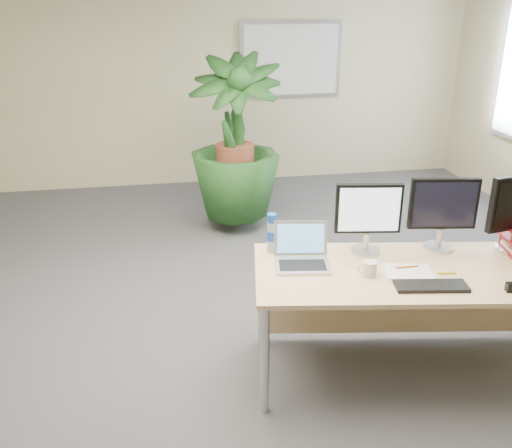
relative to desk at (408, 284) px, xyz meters
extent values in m
plane|color=#4B4B50|center=(-1.00, 0.22, -0.60)|extent=(8.00, 8.00, 0.00)
cube|color=#CABC8F|center=(-1.00, 4.22, 0.75)|extent=(7.00, 0.04, 2.70)
cube|color=#ABABAF|center=(0.20, 4.19, 0.95)|extent=(1.30, 0.03, 0.95)
cube|color=silver|center=(0.20, 4.17, 0.95)|extent=(1.20, 0.01, 0.85)
cube|color=tan|center=(-0.02, -0.11, 0.15)|extent=(2.08, 1.14, 0.03)
cube|color=tan|center=(0.04, 0.27, -0.23)|extent=(1.86, 0.32, 0.61)
cylinder|color=silver|center=(-1.00, -0.32, -0.23)|extent=(0.05, 0.05, 0.73)
cylinder|color=silver|center=(-0.89, 0.40, -0.23)|extent=(0.05, 0.05, 0.73)
imported|color=#193C16|center=(-0.75, 2.58, 0.15)|extent=(1.02, 1.02, 1.50)
cylinder|color=silver|center=(-0.23, 0.19, 0.17)|extent=(0.19, 0.19, 0.02)
cylinder|color=silver|center=(-0.23, 0.19, 0.24)|extent=(0.04, 0.04, 0.12)
cube|color=black|center=(-0.23, 0.19, 0.47)|extent=(0.43, 0.11, 0.33)
cube|color=white|center=(-0.23, 0.17, 0.47)|extent=(0.38, 0.07, 0.29)
cylinder|color=silver|center=(0.27, 0.16, 0.17)|extent=(0.20, 0.20, 0.02)
cylinder|color=silver|center=(0.27, 0.16, 0.24)|extent=(0.04, 0.04, 0.12)
cube|color=black|center=(0.27, 0.16, 0.48)|extent=(0.44, 0.11, 0.34)
cube|color=black|center=(0.26, 0.14, 0.48)|extent=(0.40, 0.07, 0.30)
cylinder|color=silver|center=(0.74, 0.05, 0.17)|extent=(0.22, 0.22, 0.02)
cube|color=silver|center=(-0.69, 0.05, 0.17)|extent=(0.37, 0.29, 0.02)
cube|color=black|center=(-0.70, 0.04, 0.18)|extent=(0.31, 0.20, 0.00)
cube|color=silver|center=(-0.67, 0.20, 0.29)|extent=(0.35, 0.11, 0.23)
cube|color=#60AAF9|center=(-0.67, 0.19, 0.29)|extent=(0.30, 0.09, 0.18)
cube|color=black|center=(-0.02, -0.34, 0.17)|extent=(0.44, 0.20, 0.02)
cylinder|color=silver|center=(-0.32, -0.13, 0.21)|extent=(0.08, 0.08, 0.09)
torus|color=silver|center=(-0.37, -0.13, 0.21)|extent=(0.06, 0.02, 0.06)
cube|color=white|center=(-0.07, -0.14, 0.17)|extent=(0.32, 0.27, 0.01)
cylinder|color=#DD5718|center=(-0.06, -0.09, 0.18)|extent=(0.15, 0.01, 0.01)
cylinder|color=yellow|center=(0.15, -0.19, 0.17)|extent=(0.11, 0.03, 0.01)
cylinder|color=#AAB9C8|center=(-0.83, 0.32, 0.26)|extent=(0.07, 0.07, 0.21)
cylinder|color=blue|center=(-0.83, 0.32, 0.40)|extent=(0.06, 0.06, 0.06)
cylinder|color=blue|center=(-0.83, 0.32, 0.27)|extent=(0.07, 0.07, 0.07)
camera|label=1|loc=(-1.54, -3.03, 1.76)|focal=40.00mm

